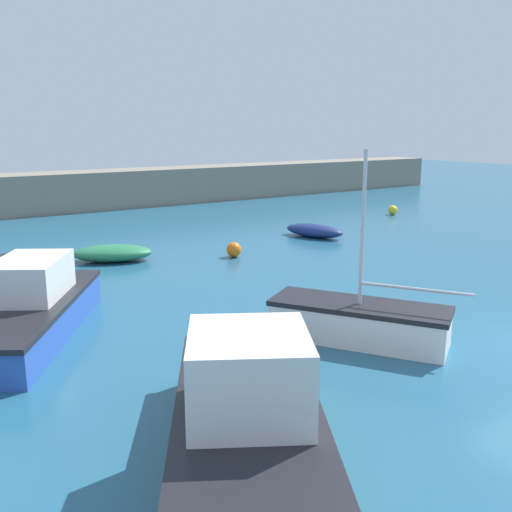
{
  "coord_description": "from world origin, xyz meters",
  "views": [
    {
      "loc": [
        -12.25,
        -6.5,
        4.99
      ],
      "look_at": [
        -1.09,
        9.99,
        0.47
      ],
      "focal_mm": 40.0,
      "sensor_mm": 36.0,
      "label": 1
    }
  ],
  "objects_px": {
    "cabin_cruiser_white": "(28,309)",
    "mooring_buoy_yellow": "(393,210)",
    "sailboat_twin_hulled": "(359,321)",
    "rowboat_blue_near": "(112,253)",
    "rowboat_white_midwater": "(314,231)",
    "motorboat_with_cabin": "(248,416)",
    "mooring_buoy_orange": "(234,250)"
  },
  "relations": [
    {
      "from": "rowboat_blue_near",
      "to": "mooring_buoy_orange",
      "type": "height_order",
      "value": "rowboat_blue_near"
    },
    {
      "from": "rowboat_blue_near",
      "to": "cabin_cruiser_white",
      "type": "bearing_deg",
      "value": 81.42
    },
    {
      "from": "cabin_cruiser_white",
      "to": "sailboat_twin_hulled",
      "type": "relative_size",
      "value": 1.4
    },
    {
      "from": "rowboat_blue_near",
      "to": "cabin_cruiser_white",
      "type": "xyz_separation_m",
      "value": [
        -4.49,
        -6.47,
        0.35
      ]
    },
    {
      "from": "sailboat_twin_hulled",
      "to": "motorboat_with_cabin",
      "type": "relative_size",
      "value": 0.77
    },
    {
      "from": "cabin_cruiser_white",
      "to": "mooring_buoy_yellow",
      "type": "relative_size",
      "value": 11.8
    },
    {
      "from": "rowboat_white_midwater",
      "to": "rowboat_blue_near",
      "type": "xyz_separation_m",
      "value": [
        -9.47,
        0.54,
        0.01
      ]
    },
    {
      "from": "mooring_buoy_orange",
      "to": "sailboat_twin_hulled",
      "type": "bearing_deg",
      "value": -103.84
    },
    {
      "from": "rowboat_blue_near",
      "to": "mooring_buoy_yellow",
      "type": "bearing_deg",
      "value": -146.68
    },
    {
      "from": "cabin_cruiser_white",
      "to": "mooring_buoy_yellow",
      "type": "xyz_separation_m",
      "value": [
        22.19,
        8.69,
        -0.4
      ]
    },
    {
      "from": "cabin_cruiser_white",
      "to": "sailboat_twin_hulled",
      "type": "distance_m",
      "value": 8.0
    },
    {
      "from": "rowboat_white_midwater",
      "to": "motorboat_with_cabin",
      "type": "distance_m",
      "value": 18.38
    },
    {
      "from": "mooring_buoy_orange",
      "to": "mooring_buoy_yellow",
      "type": "distance_m",
      "value": 14.15
    },
    {
      "from": "cabin_cruiser_white",
      "to": "motorboat_with_cabin",
      "type": "xyz_separation_m",
      "value": [
        1.45,
        -7.53,
        0.09
      ]
    },
    {
      "from": "sailboat_twin_hulled",
      "to": "mooring_buoy_orange",
      "type": "relative_size",
      "value": 7.71
    },
    {
      "from": "cabin_cruiser_white",
      "to": "sailboat_twin_hulled",
      "type": "xyz_separation_m",
      "value": [
        6.4,
        -4.8,
        -0.18
      ]
    },
    {
      "from": "mooring_buoy_yellow",
      "to": "motorboat_with_cabin",
      "type": "bearing_deg",
      "value": -141.98
    },
    {
      "from": "mooring_buoy_yellow",
      "to": "cabin_cruiser_white",
      "type": "bearing_deg",
      "value": -158.61
    },
    {
      "from": "sailboat_twin_hulled",
      "to": "mooring_buoy_orange",
      "type": "distance_m",
      "value": 9.56
    },
    {
      "from": "rowboat_white_midwater",
      "to": "cabin_cruiser_white",
      "type": "height_order",
      "value": "cabin_cruiser_white"
    },
    {
      "from": "rowboat_white_midwater",
      "to": "cabin_cruiser_white",
      "type": "bearing_deg",
      "value": -86.12
    },
    {
      "from": "motorboat_with_cabin",
      "to": "mooring_buoy_yellow",
      "type": "bearing_deg",
      "value": -21.54
    },
    {
      "from": "mooring_buoy_yellow",
      "to": "rowboat_white_midwater",
      "type": "bearing_deg",
      "value": -161.42
    },
    {
      "from": "cabin_cruiser_white",
      "to": "motorboat_with_cabin",
      "type": "bearing_deg",
      "value": 43.13
    },
    {
      "from": "rowboat_white_midwater",
      "to": "sailboat_twin_hulled",
      "type": "bearing_deg",
      "value": -54.32
    },
    {
      "from": "sailboat_twin_hulled",
      "to": "mooring_buoy_orange",
      "type": "bearing_deg",
      "value": -45.73
    },
    {
      "from": "rowboat_blue_near",
      "to": "mooring_buoy_yellow",
      "type": "xyz_separation_m",
      "value": [
        17.7,
        2.22,
        -0.04
      ]
    },
    {
      "from": "rowboat_blue_near",
      "to": "rowboat_white_midwater",
      "type": "bearing_deg",
      "value": -157.12
    },
    {
      "from": "cabin_cruiser_white",
      "to": "mooring_buoy_yellow",
      "type": "height_order",
      "value": "cabin_cruiser_white"
    },
    {
      "from": "rowboat_blue_near",
      "to": "cabin_cruiser_white",
      "type": "relative_size",
      "value": 0.52
    },
    {
      "from": "cabin_cruiser_white",
      "to": "motorboat_with_cabin",
      "type": "distance_m",
      "value": 7.67
    },
    {
      "from": "rowboat_white_midwater",
      "to": "mooring_buoy_yellow",
      "type": "xyz_separation_m",
      "value": [
        8.23,
        2.77,
        -0.03
      ]
    }
  ]
}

